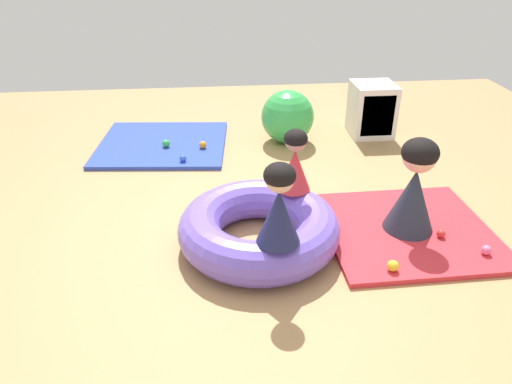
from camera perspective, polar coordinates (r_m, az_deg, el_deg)
ground_plane at (r=3.50m, az=-1.52°, el=-6.41°), size 8.00×8.00×0.00m
gym_mat_center_rear at (r=5.19m, az=-10.90°, el=5.55°), size 1.39×1.29×0.04m
gym_mat_near_left at (r=3.82m, az=17.25°, el=-4.28°), size 1.24×1.20×0.04m
inflatable_cushion at (r=3.43m, az=0.33°, el=-4.24°), size 1.14×1.14×0.30m
child_in_navy at (r=2.89m, az=2.71°, el=-1.53°), size 0.38×0.38×0.53m
child_in_red at (r=3.52m, az=4.58°, el=3.64°), size 0.31×0.31×0.47m
adult_seated at (r=3.64m, az=18.07°, el=0.60°), size 0.51×0.51×0.71m
play_ball_green at (r=5.04m, az=-10.51°, el=5.62°), size 0.08×0.08×0.08m
play_ball_orange at (r=4.96m, az=-6.26°, el=5.53°), size 0.07×0.07×0.07m
play_ball_pink at (r=3.69m, az=25.39°, el=-6.17°), size 0.07×0.07×0.07m
play_ball_red at (r=3.76m, az=20.88°, el=-4.58°), size 0.06×0.06×0.06m
play_ball_yellow at (r=3.31m, az=15.75°, el=-8.33°), size 0.08×0.08×0.08m
play_ball_blue at (r=4.70m, az=-8.56°, el=3.94°), size 0.07×0.07×0.07m
exercise_ball_large at (r=5.13m, az=3.72°, el=8.80°), size 0.55×0.55×0.55m
storage_cube at (r=5.45m, az=13.50°, el=9.32°), size 0.44×0.44×0.56m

